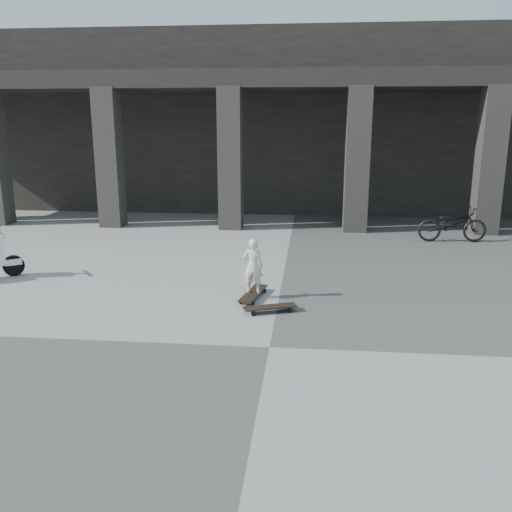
# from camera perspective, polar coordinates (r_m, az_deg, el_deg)

# --- Properties ---
(ground) EXTENTS (90.00, 90.00, 0.00)m
(ground) POSITION_cam_1_polar(r_m,az_deg,el_deg) (7.65, 1.42, -9.59)
(ground) COLOR #4D4E4B
(ground) RESTS_ON ground
(colonnade) EXTENTS (28.00, 8.82, 6.00)m
(colonnade) POSITION_cam_1_polar(r_m,az_deg,el_deg) (20.76, 4.50, 13.89)
(colonnade) COLOR black
(colonnade) RESTS_ON ground
(longboard) EXTENTS (0.44, 1.08, 0.11)m
(longboard) POSITION_cam_1_polar(r_m,az_deg,el_deg) (9.64, -0.30, -3.99)
(longboard) COLOR black
(longboard) RESTS_ON ground
(skateboard_spare) EXTENTS (0.91, 0.52, 0.11)m
(skateboard_spare) POSITION_cam_1_polar(r_m,az_deg,el_deg) (8.95, 1.50, -5.45)
(skateboard_spare) COLOR black
(skateboard_spare) RESTS_ON ground
(child) EXTENTS (0.37, 0.26, 0.98)m
(child) POSITION_cam_1_polar(r_m,az_deg,el_deg) (9.49, -0.31, -1.06)
(child) COLOR silver
(child) RESTS_ON longboard
(bicycle) EXTENTS (1.78, 0.71, 0.92)m
(bicycle) POSITION_cam_1_polar(r_m,az_deg,el_deg) (14.98, 19.97, 3.16)
(bicycle) COLOR black
(bicycle) RESTS_ON ground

